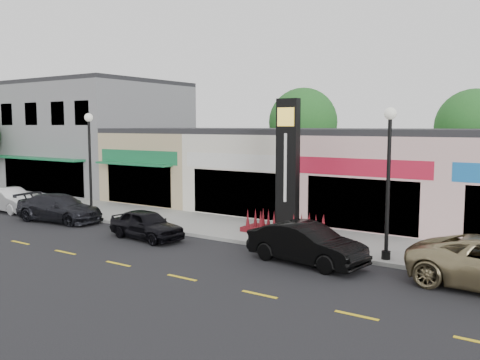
{
  "coord_description": "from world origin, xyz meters",
  "views": [
    {
      "loc": [
        13.63,
        -15.42,
        4.98
      ],
      "look_at": [
        0.61,
        4.0,
        2.46
      ],
      "focal_mm": 38.0,
      "sensor_mm": 36.0,
      "label": 1
    }
  ],
  "objects_px": {
    "lamp_east_near": "(389,168)",
    "pylon_sign": "(287,187)",
    "car_dark_sedan": "(59,208)",
    "car_black_conv": "(306,244)",
    "lamp_west_near": "(90,154)",
    "car_black_sedan": "(146,224)",
    "car_white_van": "(10,200)"
  },
  "relations": [
    {
      "from": "car_black_sedan",
      "to": "car_black_conv",
      "type": "xyz_separation_m",
      "value": [
        7.65,
        0.29,
        0.09
      ]
    },
    {
      "from": "lamp_west_near",
      "to": "car_dark_sedan",
      "type": "relative_size",
      "value": 1.12
    },
    {
      "from": "lamp_east_near",
      "to": "car_dark_sedan",
      "type": "distance_m",
      "value": 17.0
    },
    {
      "from": "lamp_west_near",
      "to": "pylon_sign",
      "type": "distance_m",
      "value": 11.19
    },
    {
      "from": "pylon_sign",
      "to": "car_black_conv",
      "type": "distance_m",
      "value": 4.54
    },
    {
      "from": "car_white_van",
      "to": "car_black_conv",
      "type": "xyz_separation_m",
      "value": [
        19.28,
        -0.48,
        0.04
      ]
    },
    {
      "from": "lamp_east_near",
      "to": "pylon_sign",
      "type": "relative_size",
      "value": 0.91
    },
    {
      "from": "lamp_east_near",
      "to": "car_white_van",
      "type": "bearing_deg",
      "value": -176.85
    },
    {
      "from": "lamp_east_near",
      "to": "car_black_sedan",
      "type": "bearing_deg",
      "value": -168.93
    },
    {
      "from": "lamp_west_near",
      "to": "car_black_sedan",
      "type": "xyz_separation_m",
      "value": [
        5.97,
        -1.96,
        -2.83
      ]
    },
    {
      "from": "lamp_east_near",
      "to": "pylon_sign",
      "type": "bearing_deg",
      "value": 161.25
    },
    {
      "from": "pylon_sign",
      "to": "car_white_van",
      "type": "relative_size",
      "value": 1.43
    },
    {
      "from": "lamp_east_near",
      "to": "car_black_sedan",
      "type": "relative_size",
      "value": 1.44
    },
    {
      "from": "car_dark_sedan",
      "to": "car_black_conv",
      "type": "xyz_separation_m",
      "value": [
        14.33,
        -0.18,
        0.02
      ]
    },
    {
      "from": "lamp_east_near",
      "to": "car_black_sedan",
      "type": "distance_m",
      "value": 10.61
    },
    {
      "from": "car_black_conv",
      "to": "lamp_west_near",
      "type": "bearing_deg",
      "value": 91.68
    },
    {
      "from": "pylon_sign",
      "to": "car_white_van",
      "type": "height_order",
      "value": "pylon_sign"
    },
    {
      "from": "car_white_van",
      "to": "car_dark_sedan",
      "type": "height_order",
      "value": "car_dark_sedan"
    },
    {
      "from": "car_white_van",
      "to": "pylon_sign",
      "type": "bearing_deg",
      "value": -78.4
    },
    {
      "from": "lamp_east_near",
      "to": "car_white_van",
      "type": "distance_m",
      "value": 21.87
    },
    {
      "from": "lamp_east_near",
      "to": "car_black_conv",
      "type": "xyz_separation_m",
      "value": [
        -2.38,
        -1.67,
        -2.74
      ]
    },
    {
      "from": "car_black_sedan",
      "to": "car_black_conv",
      "type": "height_order",
      "value": "car_black_conv"
    },
    {
      "from": "lamp_west_near",
      "to": "car_black_sedan",
      "type": "distance_m",
      "value": 6.89
    },
    {
      "from": "lamp_east_near",
      "to": "lamp_west_near",
      "type": "bearing_deg",
      "value": 180.0
    },
    {
      "from": "pylon_sign",
      "to": "car_dark_sedan",
      "type": "xyz_separation_m",
      "value": [
        -11.71,
        -3.19,
        -1.56
      ]
    },
    {
      "from": "car_black_sedan",
      "to": "car_black_conv",
      "type": "relative_size",
      "value": 0.85
    },
    {
      "from": "car_dark_sedan",
      "to": "car_black_sedan",
      "type": "height_order",
      "value": "car_dark_sedan"
    },
    {
      "from": "lamp_west_near",
      "to": "car_dark_sedan",
      "type": "distance_m",
      "value": 3.22
    },
    {
      "from": "lamp_west_near",
      "to": "lamp_east_near",
      "type": "xyz_separation_m",
      "value": [
        16.0,
        0.0,
        0.0
      ]
    },
    {
      "from": "car_white_van",
      "to": "car_dark_sedan",
      "type": "distance_m",
      "value": 4.95
    },
    {
      "from": "lamp_west_near",
      "to": "car_dark_sedan",
      "type": "xyz_separation_m",
      "value": [
        -0.71,
        -1.5,
        -2.77
      ]
    },
    {
      "from": "car_dark_sedan",
      "to": "lamp_west_near",
      "type": "bearing_deg",
      "value": -33.23
    }
  ]
}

